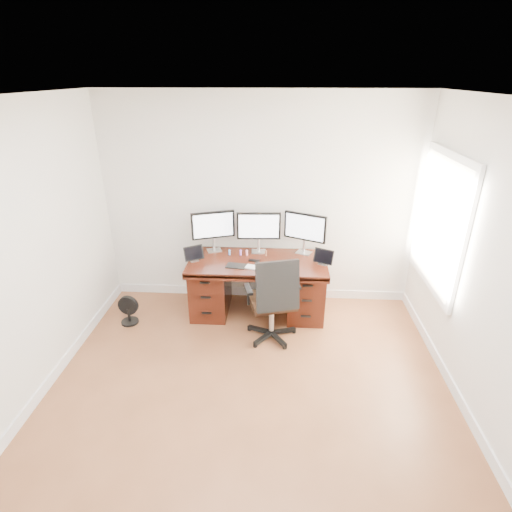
# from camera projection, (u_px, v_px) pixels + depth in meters

# --- Properties ---
(ground) EXTENTS (4.50, 4.50, 0.00)m
(ground) POSITION_uv_depth(u_px,v_px,m) (246.00, 421.00, 3.59)
(ground) COLOR brown
(ground) RESTS_ON ground
(back_wall) EXTENTS (4.00, 0.10, 2.70)m
(back_wall) POSITION_uv_depth(u_px,v_px,m) (260.00, 203.00, 5.07)
(back_wall) COLOR white
(back_wall) RESTS_ON ground
(right_wall) EXTENTS (0.10, 4.50, 2.70)m
(right_wall) POSITION_uv_depth(u_px,v_px,m) (508.00, 291.00, 3.02)
(right_wall) COLOR white
(right_wall) RESTS_ON ground
(desk) EXTENTS (1.70, 0.80, 0.75)m
(desk) POSITION_uv_depth(u_px,v_px,m) (258.00, 284.00, 5.09)
(desk) COLOR #3C150C
(desk) RESTS_ON ground
(office_chair) EXTENTS (0.71, 0.71, 1.07)m
(office_chair) POSITION_uv_depth(u_px,v_px,m) (273.00, 313.00, 4.57)
(office_chair) COLOR black
(office_chair) RESTS_ON ground
(floor_fan) EXTENTS (0.25, 0.21, 0.37)m
(floor_fan) POSITION_uv_depth(u_px,v_px,m) (128.00, 311.00, 4.94)
(floor_fan) COLOR black
(floor_fan) RESTS_ON ground
(monitor_left) EXTENTS (0.53, 0.22, 0.53)m
(monitor_left) POSITION_uv_depth(u_px,v_px,m) (213.00, 226.00, 5.05)
(monitor_left) COLOR silver
(monitor_left) RESTS_ON desk
(monitor_center) EXTENTS (0.55, 0.15, 0.53)m
(monitor_center) POSITION_uv_depth(u_px,v_px,m) (259.00, 227.00, 5.02)
(monitor_center) COLOR silver
(monitor_center) RESTS_ON desk
(monitor_right) EXTENTS (0.51, 0.26, 0.53)m
(monitor_right) POSITION_uv_depth(u_px,v_px,m) (305.00, 228.00, 4.99)
(monitor_right) COLOR silver
(monitor_right) RESTS_ON desk
(tablet_left) EXTENTS (0.24, 0.18, 0.19)m
(tablet_left) POSITION_uv_depth(u_px,v_px,m) (194.00, 254.00, 4.88)
(tablet_left) COLOR silver
(tablet_left) RESTS_ON desk
(tablet_right) EXTENTS (0.25, 0.16, 0.19)m
(tablet_right) POSITION_uv_depth(u_px,v_px,m) (324.00, 258.00, 4.79)
(tablet_right) COLOR silver
(tablet_right) RESTS_ON desk
(keyboard) EXTENTS (0.27, 0.17, 0.01)m
(keyboard) POSITION_uv_depth(u_px,v_px,m) (256.00, 268.00, 4.72)
(keyboard) COLOR white
(keyboard) RESTS_ON desk
(trackpad) EXTENTS (0.18, 0.18, 0.01)m
(trackpad) POSITION_uv_depth(u_px,v_px,m) (281.00, 269.00, 4.70)
(trackpad) COLOR silver
(trackpad) RESTS_ON desk
(drawing_tablet) EXTENTS (0.25, 0.18, 0.01)m
(drawing_tablet) POSITION_uv_depth(u_px,v_px,m) (236.00, 266.00, 4.77)
(drawing_tablet) COLOR black
(drawing_tablet) RESTS_ON desk
(phone) EXTENTS (0.14, 0.09, 0.01)m
(phone) POSITION_uv_depth(u_px,v_px,m) (254.00, 260.00, 4.91)
(phone) COLOR black
(phone) RESTS_ON desk
(figurine_blue) EXTENTS (0.03, 0.03, 0.08)m
(figurine_blue) POSITION_uv_depth(u_px,v_px,m) (229.00, 252.00, 5.05)
(figurine_blue) COLOR #5E9AEF
(figurine_blue) RESTS_ON desk
(figurine_purple) EXTENTS (0.03, 0.03, 0.08)m
(figurine_purple) POSITION_uv_depth(u_px,v_px,m) (241.00, 252.00, 5.04)
(figurine_purple) COLOR #A85AE2
(figurine_purple) RESTS_ON desk
(figurine_pink) EXTENTS (0.03, 0.03, 0.08)m
(figurine_pink) POSITION_uv_depth(u_px,v_px,m) (247.00, 252.00, 5.04)
(figurine_pink) COLOR pink
(figurine_pink) RESTS_ON desk
(figurine_brown) EXTENTS (0.03, 0.03, 0.08)m
(figurine_brown) POSITION_uv_depth(u_px,v_px,m) (266.00, 253.00, 5.03)
(figurine_brown) COLOR brown
(figurine_brown) RESTS_ON desk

